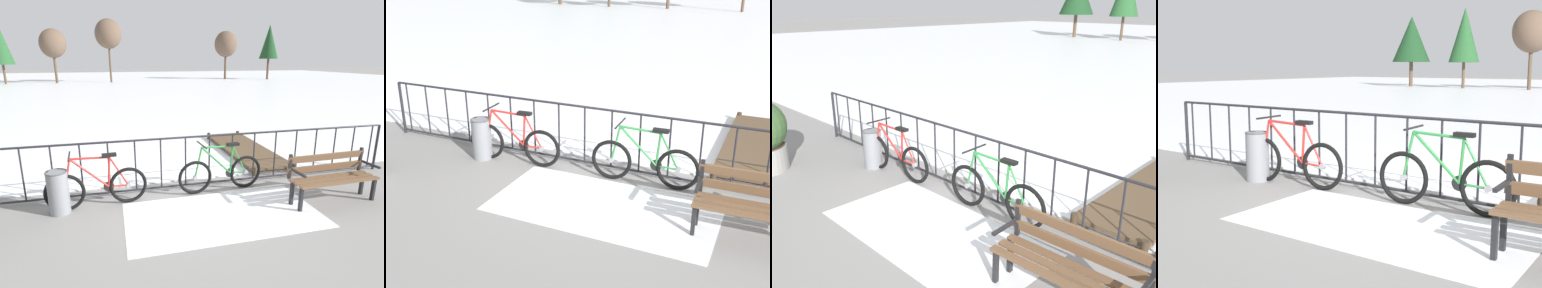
{
  "view_description": "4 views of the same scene",
  "coord_description": "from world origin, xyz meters",
  "views": [
    {
      "loc": [
        -1.3,
        -5.52,
        2.49
      ],
      "look_at": [
        0.17,
        0.18,
        0.86
      ],
      "focal_mm": 28.85,
      "sensor_mm": 36.0,
      "label": 1
    },
    {
      "loc": [
        2.45,
        -6.64,
        3.22
      ],
      "look_at": [
        -0.45,
        -0.34,
        0.53
      ],
      "focal_mm": 43.27,
      "sensor_mm": 36.0,
      "label": 2
    },
    {
      "loc": [
        4.16,
        -4.42,
        2.98
      ],
      "look_at": [
        -0.14,
        -0.11,
        0.9
      ],
      "focal_mm": 38.64,
      "sensor_mm": 36.0,
      "label": 3
    },
    {
      "loc": [
        3.01,
        -5.53,
        1.69
      ],
      "look_at": [
        -0.81,
        -0.12,
        0.64
      ],
      "focal_mm": 46.26,
      "sensor_mm": 36.0,
      "label": 4
    }
  ],
  "objects": [
    {
      "name": "railing_fence",
      "position": [
        -0.0,
        0.0,
        0.56
      ],
      "size": [
        9.06,
        0.06,
        1.07
      ],
      "color": "#232328",
      "rests_on": "ground"
    },
    {
      "name": "bicycle_near_railing",
      "position": [
        0.64,
        -0.26,
        0.37
      ],
      "size": [
        1.71,
        0.52,
        0.97
      ],
      "color": "black",
      "rests_on": "ground"
    },
    {
      "name": "trash_bin",
      "position": [
        -2.26,
        -0.44,
        0.37
      ],
      "size": [
        0.35,
        0.35,
        0.73
      ],
      "color": "gray",
      "rests_on": "ground"
    },
    {
      "name": "snow_patch",
      "position": [
        0.35,
        -1.2,
        0.0
      ],
      "size": [
        3.2,
        1.64,
        0.01
      ],
      "primitive_type": "cube",
      "color": "white",
      "rests_on": "ground"
    },
    {
      "name": "ground_plane",
      "position": [
        0.0,
        0.0,
        0.0
      ],
      "size": [
        160.0,
        160.0,
        0.0
      ],
      "primitive_type": "plane",
      "color": "gray"
    },
    {
      "name": "tree_far_east",
      "position": [
        -11.52,
        29.67,
        3.9
      ],
      "size": [
        2.25,
        2.25,
        5.9
      ],
      "color": "brown",
      "rests_on": "ground"
    },
    {
      "name": "bicycle_second",
      "position": [
        -1.64,
        -0.37,
        0.37
      ],
      "size": [
        1.71,
        0.52,
        0.97
      ],
      "color": "black",
      "rests_on": "ground"
    },
    {
      "name": "tree_extra",
      "position": [
        -6.75,
        29.84,
        3.97
      ],
      "size": [
        2.62,
        2.62,
        5.44
      ],
      "color": "brown",
      "rests_on": "ground"
    },
    {
      "name": "tree_east_mid",
      "position": [
        -16.21,
        30.23,
        3.76
      ],
      "size": [
        3.01,
        3.01,
        5.57
      ],
      "color": "brown",
      "rests_on": "ground"
    }
  ]
}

